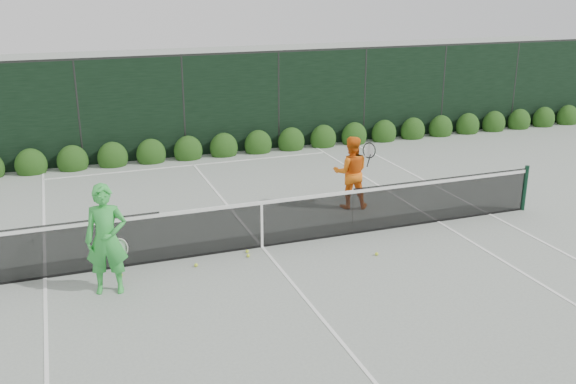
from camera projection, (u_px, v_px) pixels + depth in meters
name	position (u px, v px, depth m)	size (l,w,h in m)	color
ground	(262.00, 247.00, 12.89)	(80.00, 80.00, 0.00)	gray
tennis_net	(261.00, 223.00, 12.72)	(12.90, 0.10, 1.07)	#113422
player_woman	(107.00, 239.00, 10.77)	(0.79, 0.60, 1.93)	green
player_man	(351.00, 172.00, 14.90)	(0.99, 0.88, 1.71)	orange
court_lines	(262.00, 247.00, 12.89)	(11.03, 23.83, 0.01)	white
windscreen_fence	(315.00, 222.00, 10.00)	(32.00, 21.07, 3.06)	black
hedge_row	(188.00, 151.00, 19.19)	(31.66, 0.65, 0.94)	#16380F
tennis_balls	(240.00, 260.00, 12.23)	(4.86, 1.06, 0.07)	#D3EF35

